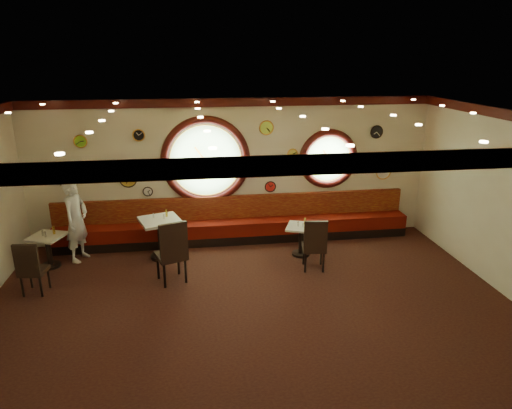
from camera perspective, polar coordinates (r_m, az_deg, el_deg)
name	(u,v)px	position (r m, az deg, el deg)	size (l,w,h in m)	color
floor	(251,301)	(8.10, -0.68, -11.98)	(9.00, 6.00, 0.00)	black
ceiling	(250,115)	(7.06, -0.78, 11.10)	(9.00, 6.00, 0.02)	gold
wall_back	(233,170)	(10.29, -2.90, 4.27)	(9.00, 0.02, 3.20)	beige
wall_front	(289,312)	(4.74, 4.10, -13.28)	(9.00, 0.02, 3.20)	beige
wall_right	(503,202)	(9.14, 28.50, 0.23)	(0.02, 6.00, 3.20)	beige
molding_back	(232,102)	(9.98, -3.01, 12.64)	(9.00, 0.10, 0.18)	#360B09
molding_front	(291,165)	(4.21, 4.42, 4.91)	(9.00, 0.10, 0.18)	#360B09
banquette_base	(235,237)	(10.49, -2.63, -4.07)	(8.00, 0.55, 0.20)	black
banquette_seat	(235,227)	(10.40, -2.65, -2.80)	(8.00, 0.55, 0.30)	#560C07
banquette_back	(234,207)	(10.47, -2.80, -0.33)	(8.00, 0.10, 0.55)	#5D070D
porthole_left_glass	(206,160)	(10.19, -6.30, 5.49)	(1.66, 1.66, 0.02)	#7EB56C
porthole_left_frame	(206,161)	(10.18, -6.29, 5.48)	(1.98, 1.98, 0.18)	#360B09
porthole_left_ring	(206,161)	(10.15, -6.29, 5.44)	(1.61, 1.61, 0.03)	gold
porthole_right_glass	(328,159)	(10.66, 9.00, 5.66)	(1.10, 1.10, 0.02)	#7EB56C
porthole_right_frame	(328,159)	(10.64, 9.03, 5.65)	(1.38, 1.38, 0.18)	#360B09
porthole_right_ring	(329,159)	(10.62, 9.07, 5.61)	(1.09, 1.09, 0.03)	gold
wall_clock_0	(148,191)	(10.36, -13.37, 1.60)	(0.20, 0.20, 0.03)	silver
wall_clock_1	(383,172)	(11.17, 15.62, 3.94)	(0.34, 0.34, 0.03)	silver
wall_clock_2	(128,179)	(10.33, -15.70, 3.09)	(0.36, 0.36, 0.03)	gold
wall_clock_3	(139,135)	(10.10, -14.45, 8.39)	(0.24, 0.24, 0.03)	black
wall_clock_4	(65,179)	(10.57, -22.72, 2.97)	(0.32, 0.32, 0.03)	red
wall_clock_5	(376,132)	(10.89, 14.83, 8.77)	(0.28, 0.28, 0.03)	black
wall_clock_6	(266,128)	(10.16, 1.31, 9.58)	(0.30, 0.30, 0.03)	#AFD944
wall_clock_7	(292,154)	(10.38, 4.58, 6.34)	(0.22, 0.22, 0.03)	gold
wall_clock_8	(80,141)	(10.31, -21.09, 7.38)	(0.26, 0.26, 0.03)	#78BB25
wall_clock_9	(270,187)	(10.46, 1.80, 2.25)	(0.24, 0.24, 0.03)	red
table_a	(48,247)	(10.02, -24.54, -4.88)	(0.78, 0.78, 0.67)	black
table_b	(161,234)	(9.69, -11.81, -3.59)	(0.98, 0.98, 0.86)	black
table_c	(301,237)	(9.70, 5.67, -4.04)	(0.78, 0.78, 0.66)	black
chair_a	(30,265)	(8.95, -26.39, -6.83)	(0.47, 0.47, 0.62)	black
chair_b	(172,248)	(8.52, -10.43, -5.41)	(0.66, 0.66, 0.76)	black
chair_c	(315,242)	(8.97, 7.36, -4.64)	(0.51, 0.51, 0.67)	black
condiment_a_salt	(43,233)	(9.94, -25.12, -3.26)	(0.04, 0.04, 0.11)	#BBBABF
condiment_b_salt	(153,216)	(9.68, -12.70, -1.35)	(0.03, 0.03, 0.10)	silver
condiment_c_salt	(298,224)	(9.57, 5.31, -2.44)	(0.04, 0.04, 0.10)	silver
condiment_a_pepper	(45,234)	(9.85, -24.86, -3.41)	(0.04, 0.04, 0.11)	silver
condiment_b_pepper	(164,217)	(9.59, -11.45, -1.50)	(0.03, 0.03, 0.09)	silver
condiment_c_pepper	(303,225)	(9.53, 5.90, -2.60)	(0.03, 0.03, 0.09)	silver
condiment_a_bottle	(54,230)	(9.94, -23.96, -2.95)	(0.05, 0.05, 0.16)	gold
condiment_b_bottle	(166,213)	(9.69, -11.13, -1.06)	(0.05, 0.05, 0.15)	gold
condiment_c_bottle	(305,221)	(9.66, 6.13, -2.13)	(0.05, 0.05, 0.15)	gold
waiter	(76,221)	(9.98, -21.55, -1.88)	(0.63, 0.41, 1.72)	silver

